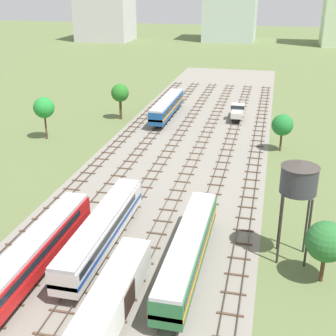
{
  "coord_description": "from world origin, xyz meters",
  "views": [
    {
      "loc": [
        14.18,
        -7.48,
        27.38
      ],
      "look_at": [
        0.0,
        53.79,
        1.5
      ],
      "focal_mm": 49.46,
      "sensor_mm": 36.0,
      "label": 1
    }
  ],
  "objects_px": {
    "freight_boxcar_centre_nearest": "(114,295)",
    "diesel_railcar_centre_left_midfar": "(102,229)",
    "diesel_railcar_left_far": "(167,106)",
    "water_tower": "(299,179)",
    "diesel_railcar_centre_right_mid": "(188,249)",
    "diesel_railcar_left_near": "(37,249)",
    "shunter_loco_centre_right_farther": "(238,110)"
  },
  "relations": [
    {
      "from": "diesel_railcar_centre_left_midfar",
      "to": "diesel_railcar_left_far",
      "type": "bearing_deg",
      "value": 95.39
    },
    {
      "from": "water_tower",
      "to": "diesel_railcar_left_far",
      "type": "bearing_deg",
      "value": 116.98
    },
    {
      "from": "diesel_railcar_left_far",
      "to": "water_tower",
      "type": "distance_m",
      "value": 54.77
    },
    {
      "from": "diesel_railcar_left_near",
      "to": "diesel_railcar_left_far",
      "type": "bearing_deg",
      "value": 90.0
    },
    {
      "from": "freight_boxcar_centre_nearest",
      "to": "shunter_loco_centre_right_farther",
      "type": "distance_m",
      "value": 64.05
    },
    {
      "from": "diesel_railcar_left_far",
      "to": "diesel_railcar_centre_left_midfar",
      "type": "bearing_deg",
      "value": -84.61
    },
    {
      "from": "diesel_railcar_left_near",
      "to": "diesel_railcar_centre_right_mid",
      "type": "relative_size",
      "value": 1.0
    },
    {
      "from": "diesel_railcar_left_near",
      "to": "water_tower",
      "type": "height_order",
      "value": "water_tower"
    },
    {
      "from": "diesel_railcar_left_near",
      "to": "diesel_railcar_centre_left_midfar",
      "type": "relative_size",
      "value": 1.0
    },
    {
      "from": "freight_boxcar_centre_nearest",
      "to": "water_tower",
      "type": "xyz_separation_m",
      "value": [
        14.95,
        13.25,
        6.59
      ]
    },
    {
      "from": "diesel_railcar_centre_right_mid",
      "to": "diesel_railcar_centre_left_midfar",
      "type": "height_order",
      "value": "same"
    },
    {
      "from": "freight_boxcar_centre_nearest",
      "to": "diesel_railcar_left_far",
      "type": "xyz_separation_m",
      "value": [
        -9.73,
        61.72,
        0.15
      ]
    },
    {
      "from": "diesel_railcar_left_far",
      "to": "water_tower",
      "type": "xyz_separation_m",
      "value": [
        24.67,
        -48.47,
        6.44
      ]
    },
    {
      "from": "diesel_railcar_left_near",
      "to": "diesel_railcar_centre_right_mid",
      "type": "distance_m",
      "value": 14.98
    },
    {
      "from": "freight_boxcar_centre_nearest",
      "to": "diesel_railcar_centre_left_midfar",
      "type": "bearing_deg",
      "value": 115.58
    },
    {
      "from": "diesel_railcar_left_near",
      "to": "diesel_railcar_left_far",
      "type": "xyz_separation_m",
      "value": [
        0.0,
        56.79,
        0.0
      ]
    },
    {
      "from": "diesel_railcar_centre_right_mid",
      "to": "diesel_railcar_left_far",
      "type": "bearing_deg",
      "value": 105.28
    },
    {
      "from": "shunter_loco_centre_right_farther",
      "to": "water_tower",
      "type": "distance_m",
      "value": 52.09
    },
    {
      "from": "diesel_railcar_centre_left_midfar",
      "to": "water_tower",
      "type": "height_order",
      "value": "water_tower"
    },
    {
      "from": "shunter_loco_centre_right_farther",
      "to": "diesel_railcar_left_far",
      "type": "bearing_deg",
      "value": -171.64
    },
    {
      "from": "freight_boxcar_centre_nearest",
      "to": "water_tower",
      "type": "bearing_deg",
      "value": 41.55
    },
    {
      "from": "freight_boxcar_centre_nearest",
      "to": "diesel_railcar_left_far",
      "type": "bearing_deg",
      "value": 98.96
    },
    {
      "from": "freight_boxcar_centre_nearest",
      "to": "diesel_railcar_centre_left_midfar",
      "type": "distance_m",
      "value": 11.27
    },
    {
      "from": "freight_boxcar_centre_nearest",
      "to": "diesel_railcar_left_near",
      "type": "relative_size",
      "value": 0.68
    },
    {
      "from": "diesel_railcar_left_far",
      "to": "water_tower",
      "type": "relative_size",
      "value": 1.89
    },
    {
      "from": "diesel_railcar_centre_left_midfar",
      "to": "diesel_railcar_left_far",
      "type": "relative_size",
      "value": 1.0
    },
    {
      "from": "diesel_railcar_centre_right_mid",
      "to": "water_tower",
      "type": "relative_size",
      "value": 1.89
    },
    {
      "from": "diesel_railcar_left_near",
      "to": "shunter_loco_centre_right_farther",
      "type": "distance_m",
      "value": 60.71
    },
    {
      "from": "freight_boxcar_centre_nearest",
      "to": "diesel_railcar_centre_left_midfar",
      "type": "xyz_separation_m",
      "value": [
        -4.87,
        10.17,
        0.15
      ]
    },
    {
      "from": "freight_boxcar_centre_nearest",
      "to": "diesel_railcar_left_near",
      "type": "distance_m",
      "value": 10.91
    },
    {
      "from": "diesel_railcar_centre_right_mid",
      "to": "water_tower",
      "type": "xyz_separation_m",
      "value": [
        10.09,
        4.89,
        6.44
      ]
    },
    {
      "from": "shunter_loco_centre_right_farther",
      "to": "diesel_railcar_centre_right_mid",
      "type": "bearing_deg",
      "value": -90.0
    }
  ]
}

